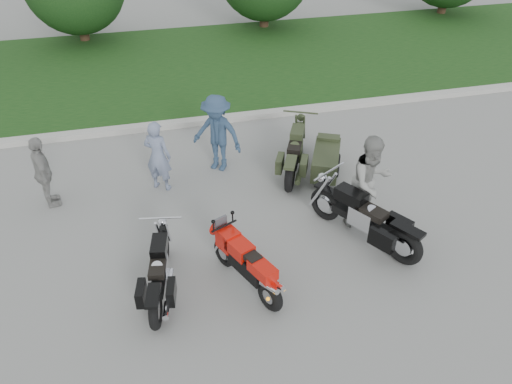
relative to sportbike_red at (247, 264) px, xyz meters
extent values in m
plane|color=gray|center=(-0.17, 0.22, -0.53)|extent=(80.00, 80.00, 0.00)
cube|color=#B8B5AD|center=(-0.17, 6.22, -0.45)|extent=(60.00, 0.30, 0.15)
cube|color=#29521C|center=(-0.17, 10.37, -0.46)|extent=(60.00, 8.00, 0.14)
cylinder|color=#3F2B1C|center=(-3.17, 13.72, 0.07)|extent=(0.36, 0.36, 1.20)
cylinder|color=#3F2B1C|center=(3.83, 13.72, 0.07)|extent=(0.36, 0.36, 1.20)
cylinder|color=#3F2B1C|center=(11.83, 13.72, 0.07)|extent=(0.36, 0.36, 1.20)
torus|color=black|center=(0.26, -0.57, -0.24)|extent=(0.39, 0.59, 0.57)
torus|color=black|center=(-0.29, 0.64, -0.25)|extent=(0.32, 0.54, 0.55)
cube|color=black|center=(0.00, -0.01, -0.02)|extent=(0.57, 0.85, 0.32)
cube|color=red|center=(-0.08, 0.19, 0.22)|extent=(0.49, 0.59, 0.24)
cube|color=red|center=(0.17, -0.38, 0.19)|extent=(0.46, 0.57, 0.20)
cube|color=black|center=(0.05, -0.11, 0.26)|extent=(0.35, 0.39, 0.09)
cube|color=red|center=(-0.22, 0.49, 0.19)|extent=(0.43, 0.46, 0.37)
cylinder|color=silver|center=(0.22, -0.64, 0.04)|extent=(0.27, 0.43, 0.20)
cylinder|color=silver|center=(0.33, -0.59, 0.04)|extent=(0.27, 0.43, 0.20)
torus|color=black|center=(-1.60, -0.47, -0.21)|extent=(0.27, 0.65, 0.63)
torus|color=black|center=(-1.32, 1.04, -0.23)|extent=(0.22, 0.61, 0.60)
cube|color=black|center=(-1.46, 0.29, -0.13)|extent=(0.40, 1.13, 0.13)
cube|color=silver|center=(-1.46, 0.29, -0.06)|extent=(0.35, 0.46, 0.33)
cube|color=black|center=(-1.41, 0.56, 0.20)|extent=(0.35, 0.55, 0.20)
cube|color=black|center=(-1.48, 0.15, 0.11)|extent=(0.34, 0.50, 0.11)
cube|color=black|center=(-1.60, -0.47, 0.13)|extent=(0.29, 0.54, 0.06)
cylinder|color=silver|center=(-1.35, -0.06, -0.27)|extent=(0.28, 1.02, 0.09)
torus|color=black|center=(2.89, -0.08, -0.15)|extent=(0.55, 0.74, 0.75)
torus|color=black|center=(1.96, 1.49, -0.17)|extent=(0.48, 0.67, 0.71)
cube|color=black|center=(2.42, 0.71, -0.06)|extent=(0.89, 1.26, 0.15)
cube|color=silver|center=(2.42, 0.71, 0.03)|extent=(0.54, 0.60, 0.39)
cube|color=black|center=(2.25, 0.99, 0.34)|extent=(0.58, 0.68, 0.24)
cube|color=black|center=(2.51, 0.56, 0.23)|extent=(0.55, 0.63, 0.13)
cube|color=black|center=(2.89, -0.08, 0.25)|extent=(0.52, 0.65, 0.07)
cylinder|color=silver|center=(2.79, 0.48, -0.22)|extent=(0.72, 1.10, 0.11)
torus|color=black|center=(1.56, 2.62, -0.17)|extent=(0.45, 0.71, 0.70)
torus|color=black|center=(2.27, 4.17, -0.19)|extent=(0.39, 0.65, 0.66)
cube|color=black|center=(1.91, 3.40, -0.09)|extent=(0.73, 1.22, 0.15)
cube|color=#313A22|center=(1.91, 3.40, -0.01)|extent=(0.48, 0.55, 0.36)
cube|color=#313A22|center=(2.04, 3.68, 0.28)|extent=(0.50, 0.64, 0.23)
cube|color=black|center=(1.85, 3.26, 0.18)|extent=(0.48, 0.59, 0.12)
cube|color=#313A22|center=(1.56, 2.62, 0.20)|extent=(0.44, 0.61, 0.06)
cylinder|color=#313A22|center=(1.93, 2.99, -0.24)|extent=(0.57, 1.08, 0.10)
cube|color=#313A22|center=(2.53, 3.00, -0.11)|extent=(1.08, 1.46, 0.47)
torus|color=black|center=(2.76, 2.89, -0.24)|extent=(0.35, 0.58, 0.58)
imported|color=gray|center=(-1.19, 3.40, 0.30)|extent=(0.72, 0.64, 1.64)
imported|color=gray|center=(2.74, 1.20, 0.44)|extent=(1.09, 0.94, 1.94)
imported|color=#2F4764|center=(0.19, 3.89, 0.40)|extent=(1.37, 1.27, 1.85)
imported|color=gray|center=(-3.53, 3.32, 0.28)|extent=(0.59, 1.00, 1.61)
camera|label=1|loc=(-1.31, -6.02, 5.89)|focal=35.00mm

